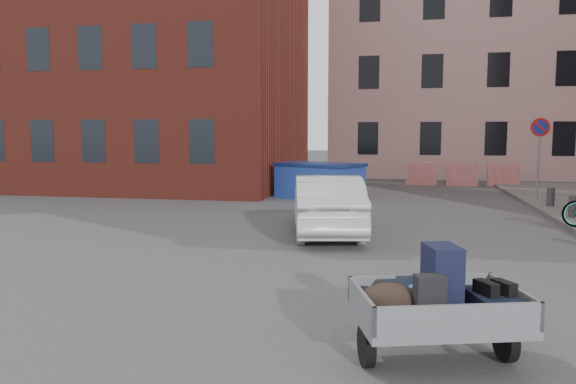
# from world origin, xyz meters

# --- Properties ---
(ground) EXTENTS (120.00, 120.00, 0.00)m
(ground) POSITION_xyz_m (0.00, 0.00, 0.00)
(ground) COLOR #38383A
(ground) RESTS_ON ground
(building_brick) EXTENTS (12.00, 10.00, 14.00)m
(building_brick) POSITION_xyz_m (-9.00, 13.00, 7.00)
(building_brick) COLOR #591E16
(building_brick) RESTS_ON ground
(building_pink) EXTENTS (16.00, 8.00, 14.00)m
(building_pink) POSITION_xyz_m (6.00, 22.00, 7.00)
(building_pink) COLOR #D5A6A4
(building_pink) RESTS_ON ground
(far_building) EXTENTS (6.00, 6.00, 8.00)m
(far_building) POSITION_xyz_m (-20.00, 22.00, 4.00)
(far_building) COLOR maroon
(far_building) RESTS_ON ground
(no_parking_sign) EXTENTS (0.60, 0.09, 2.65)m
(no_parking_sign) POSITION_xyz_m (6.00, 9.48, 2.01)
(no_parking_sign) COLOR gray
(no_parking_sign) RESTS_ON sidewalk
(barriers) EXTENTS (4.70, 0.18, 1.00)m
(barriers) POSITION_xyz_m (4.20, 15.00, 0.50)
(barriers) COLOR red
(barriers) RESTS_ON ground
(trailer) EXTENTS (1.85, 1.96, 1.20)m
(trailer) POSITION_xyz_m (1.94, -4.40, 0.61)
(trailer) COLOR black
(trailer) RESTS_ON ground
(dumpster) EXTENTS (3.34, 2.64, 1.24)m
(dumpster) POSITION_xyz_m (-1.17, 9.26, 0.63)
(dumpster) COLOR navy
(dumpster) RESTS_ON ground
(silver_car) EXTENTS (2.22, 4.31, 1.35)m
(silver_car) POSITION_xyz_m (-0.05, 2.57, 0.68)
(silver_car) COLOR #ABACB2
(silver_car) RESTS_ON ground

